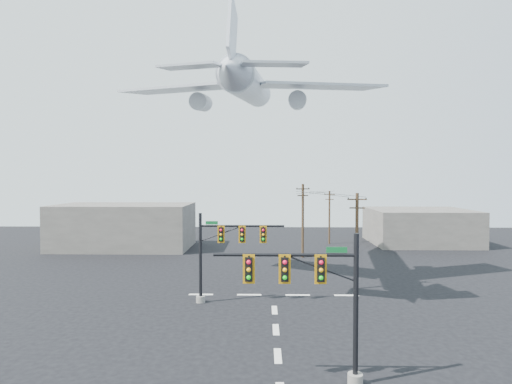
{
  "coord_description": "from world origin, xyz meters",
  "views": [
    {
      "loc": [
        -0.7,
        -22.9,
        9.72
      ],
      "look_at": [
        -1.29,
        5.0,
        8.74
      ],
      "focal_mm": 30.0,
      "sensor_mm": 36.0,
      "label": 1
    }
  ],
  "objects_px": {
    "utility_pole_c": "(329,216)",
    "airliner": "(249,87)",
    "signal_mast_near": "(320,300)",
    "signal_mast_far": "(221,252)",
    "utility_pole_a": "(357,239)",
    "utility_pole_b": "(303,219)"
  },
  "relations": [
    {
      "from": "utility_pole_a",
      "to": "utility_pole_c",
      "type": "distance_m",
      "value": 25.03
    },
    {
      "from": "utility_pole_c",
      "to": "signal_mast_far",
      "type": "bearing_deg",
      "value": -89.7
    },
    {
      "from": "utility_pole_b",
      "to": "utility_pole_c",
      "type": "distance_m",
      "value": 11.54
    },
    {
      "from": "signal_mast_near",
      "to": "airliner",
      "type": "xyz_separation_m",
      "value": [
        -4.07,
        20.6,
        14.16
      ]
    },
    {
      "from": "utility_pole_a",
      "to": "utility_pole_b",
      "type": "height_order",
      "value": "utility_pole_b"
    },
    {
      "from": "utility_pole_a",
      "to": "airliner",
      "type": "bearing_deg",
      "value": 167.36
    },
    {
      "from": "airliner",
      "to": "signal_mast_near",
      "type": "bearing_deg",
      "value": -164.44
    },
    {
      "from": "utility_pole_b",
      "to": "utility_pole_c",
      "type": "relative_size",
      "value": 1.15
    },
    {
      "from": "utility_pole_c",
      "to": "airliner",
      "type": "height_order",
      "value": "airliner"
    },
    {
      "from": "signal_mast_far",
      "to": "utility_pole_c",
      "type": "xyz_separation_m",
      "value": [
        12.7,
        29.35,
        0.11
      ]
    },
    {
      "from": "airliner",
      "to": "utility_pole_c",
      "type": "bearing_deg",
      "value": -22.21
    },
    {
      "from": "signal_mast_near",
      "to": "airliner",
      "type": "relative_size",
      "value": 0.27
    },
    {
      "from": "signal_mast_near",
      "to": "utility_pole_b",
      "type": "bearing_deg",
      "value": 86.4
    },
    {
      "from": "signal_mast_near",
      "to": "utility_pole_b",
      "type": "relative_size",
      "value": 0.8
    },
    {
      "from": "signal_mast_far",
      "to": "signal_mast_near",
      "type": "bearing_deg",
      "value": -65.43
    },
    {
      "from": "signal_mast_near",
      "to": "utility_pole_c",
      "type": "distance_m",
      "value": 42.82
    },
    {
      "from": "signal_mast_far",
      "to": "utility_pole_c",
      "type": "relative_size",
      "value": 0.9
    },
    {
      "from": "utility_pole_c",
      "to": "airliner",
      "type": "xyz_separation_m",
      "value": [
        -10.85,
        -21.68,
        14.15
      ]
    },
    {
      "from": "signal_mast_far",
      "to": "utility_pole_a",
      "type": "xyz_separation_m",
      "value": [
        11.32,
        4.35,
        0.43
      ]
    },
    {
      "from": "signal_mast_near",
      "to": "signal_mast_far",
      "type": "xyz_separation_m",
      "value": [
        -5.92,
        12.94,
        -0.1
      ]
    },
    {
      "from": "utility_pole_c",
      "to": "airliner",
      "type": "distance_m",
      "value": 28.07
    },
    {
      "from": "utility_pole_c",
      "to": "signal_mast_near",
      "type": "bearing_deg",
      "value": -75.42
    }
  ]
}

